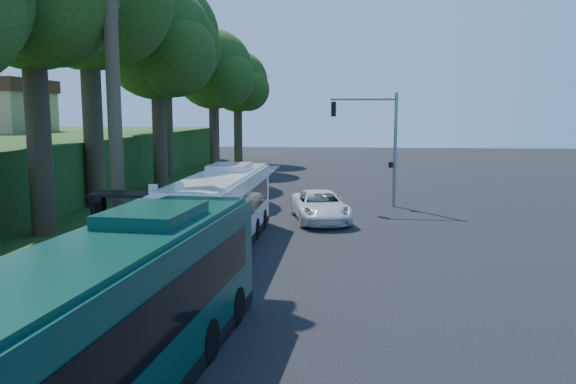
# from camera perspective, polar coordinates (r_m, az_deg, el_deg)

# --- Properties ---
(ground) EXTENTS (140.00, 140.00, 0.00)m
(ground) POSITION_cam_1_polar(r_m,az_deg,el_deg) (25.63, 1.95, -4.99)
(ground) COLOR black
(ground) RESTS_ON ground
(sidewalk) EXTENTS (4.50, 70.00, 0.12)m
(sidewalk) POSITION_cam_1_polar(r_m,az_deg,el_deg) (27.03, -13.73, -4.40)
(sidewalk) COLOR gray
(sidewalk) RESTS_ON ground
(red_curb) EXTENTS (0.25, 30.00, 0.13)m
(red_curb) POSITION_cam_1_polar(r_m,az_deg,el_deg) (22.63, -11.51, -6.74)
(red_curb) COLOR maroon
(red_curb) RESTS_ON ground
(grass_verge) EXTENTS (8.00, 70.00, 0.06)m
(grass_verge) POSITION_cam_1_polar(r_m,az_deg,el_deg) (33.73, -20.14, -2.26)
(grass_verge) COLOR #234719
(grass_verge) RESTS_ON ground
(bus_shelter) EXTENTS (3.20, 1.51, 2.55)m
(bus_shelter) POSITION_cam_1_polar(r_m,az_deg,el_deg) (24.06, -15.99, -1.77)
(bus_shelter) COLOR black
(bus_shelter) RESTS_ON ground
(stop_sign_pole) EXTENTS (0.35, 0.06, 3.17)m
(stop_sign_pole) POSITION_cam_1_polar(r_m,az_deg,el_deg) (21.40, -13.46, -2.12)
(stop_sign_pole) COLOR gray
(stop_sign_pole) RESTS_ON ground
(traffic_signal_pole) EXTENTS (4.10, 0.30, 7.00)m
(traffic_signal_pole) POSITION_cam_1_polar(r_m,az_deg,el_deg) (35.02, 9.20, 5.73)
(traffic_signal_pole) COLOR gray
(traffic_signal_pole) RESTS_ON ground
(tree_2) EXTENTS (8.82, 8.40, 15.12)m
(tree_2) POSITION_cam_1_polar(r_m,az_deg,el_deg) (43.29, -13.04, 14.08)
(tree_2) COLOR #382B1E
(tree_2) RESTS_ON ground
(tree_3) EXTENTS (10.08, 9.60, 17.28)m
(tree_3) POSITION_cam_1_polar(r_m,az_deg,el_deg) (51.63, -12.38, 14.77)
(tree_3) COLOR #382B1E
(tree_3) RESTS_ON ground
(tree_4) EXTENTS (8.40, 8.00, 14.14)m
(tree_4) POSITION_cam_1_polar(r_m,az_deg,el_deg) (58.48, -7.51, 11.86)
(tree_4) COLOR #382B1E
(tree_4) RESTS_ON ground
(tree_5) EXTENTS (7.35, 7.00, 12.86)m
(tree_5) POSITION_cam_1_polar(r_m,az_deg,el_deg) (66.06, -5.08, 10.79)
(tree_5) COLOR #382B1E
(tree_5) RESTS_ON ground
(white_bus) EXTENTS (2.64, 11.66, 3.47)m
(white_bus) POSITION_cam_1_polar(r_m,az_deg,el_deg) (24.10, -6.76, -1.77)
(white_bus) COLOR silver
(white_bus) RESTS_ON ground
(teal_bus) EXTENTS (3.64, 12.39, 3.64)m
(teal_bus) POSITION_cam_1_polar(r_m,az_deg,el_deg) (11.91, -17.04, -11.96)
(teal_bus) COLOR #0A382D
(teal_bus) RESTS_ON ground
(pickup) EXTENTS (3.77, 6.22, 1.61)m
(pickup) POSITION_cam_1_polar(r_m,az_deg,el_deg) (30.21, 3.29, -1.44)
(pickup) COLOR white
(pickup) RESTS_ON ground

